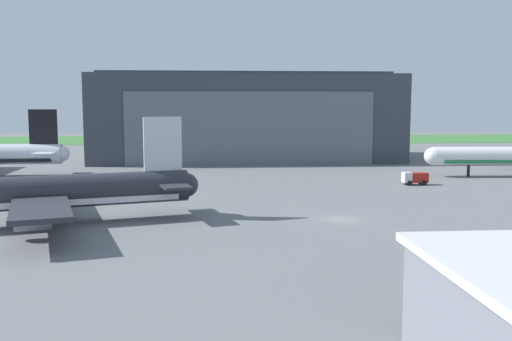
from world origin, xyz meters
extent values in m
plane|color=slate|center=(0.00, 0.00, 0.00)|extent=(440.00, 440.00, 0.00)
cube|color=#3A7435|center=(0.00, 164.12, 0.04)|extent=(440.00, 56.00, 0.08)
cube|color=#383D47|center=(-6.91, 81.89, 10.74)|extent=(76.03, 36.17, 21.47)
cube|color=slate|center=(-6.91, 63.65, 8.59)|extent=(57.78, 0.30, 17.18)
cube|color=#383D47|center=(-6.91, 81.89, 22.07)|extent=(76.03, 8.68, 1.20)
sphere|color=white|center=(27.54, 40.41, 4.09)|extent=(3.46, 3.46, 3.46)
cylinder|color=black|center=(34.73, 40.05, 1.14)|extent=(0.56, 0.56, 2.29)
sphere|color=silver|center=(-46.00, 48.33, 4.35)|extent=(3.15, 3.15, 3.15)
cube|color=black|center=(-49.36, 48.25, 9.81)|extent=(5.47, 0.54, 6.88)
cube|color=silver|center=(-48.60, 51.30, 4.75)|extent=(3.92, 5.75, 0.28)
cube|color=silver|center=(-48.44, 45.24, 4.75)|extent=(3.92, 5.75, 0.28)
cylinder|color=#282B33|center=(-36.84, -0.87, 3.92)|extent=(36.32, 14.21, 3.97)
sphere|color=#282B33|center=(-19.24, 4.33, 3.92)|extent=(3.10, 3.10, 3.10)
cube|color=silver|center=(-36.84, -0.87, 2.83)|extent=(33.51, 13.41, 0.69)
cube|color=silver|center=(-22.06, 3.50, 9.28)|extent=(4.69, 1.74, 6.75)
cube|color=#282B33|center=(-22.20, 6.56, 4.32)|extent=(4.74, 6.27, 0.28)
cube|color=#282B33|center=(-20.51, 0.85, 4.32)|extent=(4.74, 6.27, 0.28)
cube|color=#282B33|center=(-38.50, 7.36, 3.43)|extent=(9.75, 15.61, 0.56)
cube|color=#282B33|center=(-33.76, -8.69, 3.43)|extent=(9.75, 15.61, 0.56)
cylinder|color=gray|center=(-38.94, 6.02, 2.04)|extent=(4.24, 3.16, 2.18)
cylinder|color=gray|center=(-34.86, -7.80, 2.04)|extent=(4.24, 3.16, 2.18)
cylinder|color=black|center=(-36.02, 1.55, 0.97)|extent=(0.56, 0.56, 1.94)
cylinder|color=black|center=(-34.84, -2.45, 0.97)|extent=(0.56, 0.56, 1.94)
cube|color=silver|center=(18.49, 29.28, 1.35)|extent=(1.42, 1.85, 1.82)
cube|color=#AD1E19|center=(20.69, 29.37, 1.29)|extent=(3.12, 1.91, 1.69)
cylinder|color=black|center=(18.66, 30.28, 0.44)|extent=(0.90, 0.29, 0.89)
cylinder|color=black|center=(18.73, 28.30, 0.44)|extent=(0.90, 0.29, 0.89)
cylinder|color=black|center=(21.30, 30.38, 0.44)|extent=(0.90, 0.29, 0.89)
cylinder|color=black|center=(21.37, 28.40, 0.44)|extent=(0.90, 0.29, 0.89)
cube|color=silver|center=(-25.34, 29.65, 1.30)|extent=(2.46, 2.40, 1.70)
cube|color=#335693|center=(-26.82, 31.58, 1.32)|extent=(3.49, 3.75, 1.75)
cylinder|color=black|center=(-26.26, 29.17, 0.45)|extent=(0.75, 0.87, 0.90)
cylinder|color=black|center=(-24.63, 30.42, 0.45)|extent=(0.75, 0.87, 0.90)
cylinder|color=black|center=(-28.05, 31.48, 0.45)|extent=(0.75, 0.87, 0.90)
cylinder|color=black|center=(-26.42, 32.74, 0.45)|extent=(0.75, 0.87, 0.90)
camera|label=1|loc=(-15.96, -68.88, 14.20)|focal=40.22mm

